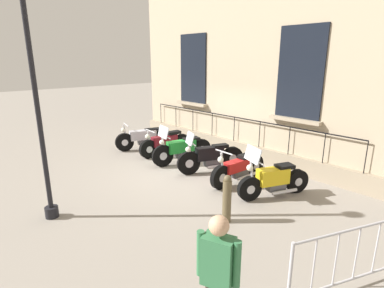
{
  "coord_description": "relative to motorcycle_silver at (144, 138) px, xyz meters",
  "views": [
    {
      "loc": [
        6.11,
        6.72,
        3.35
      ],
      "look_at": [
        0.02,
        0.0,
        0.8
      ],
      "focal_mm": 28.57,
      "sensor_mm": 36.0,
      "label": 1
    }
  ],
  "objects": [
    {
      "name": "crowd_barrier",
      "position": [
        2.0,
        8.26,
        0.12
      ],
      "size": [
        1.88,
        0.77,
        1.05
      ],
      "color": "#B7B7BF",
      "rests_on": "ground_plane"
    },
    {
      "name": "motorcycle_maroon",
      "position": [
        -0.14,
        1.16,
        -0.02
      ],
      "size": [
        2.07,
        0.64,
        0.98
      ],
      "color": "black",
      "rests_on": "ground_plane"
    },
    {
      "name": "motorcycle_red",
      "position": [
        -0.08,
        4.55,
        -0.03
      ],
      "size": [
        2.05,
        0.61,
        1.02
      ],
      "color": "black",
      "rests_on": "ground_plane"
    },
    {
      "name": "motorcycle_green",
      "position": [
        0.01,
        2.25,
        0.04
      ],
      "size": [
        2.14,
        0.84,
        1.32
      ],
      "color": "black",
      "rests_on": "ground_plane"
    },
    {
      "name": "motorcycle_silver",
      "position": [
        0.0,
        0.0,
        0.0
      ],
      "size": [
        2.15,
        0.96,
        1.01
      ],
      "color": "black",
      "rests_on": "ground_plane"
    },
    {
      "name": "motorcycle_black",
      "position": [
        -0.11,
        3.43,
        0.02
      ],
      "size": [
        2.04,
        0.96,
        1.28
      ],
      "color": "black",
      "rests_on": "ground_plane"
    },
    {
      "name": "ground_plane",
      "position": [
        0.1,
        2.86,
        -0.44
      ],
      "size": [
        60.0,
        60.0,
        0.0
      ],
      "primitive_type": "plane",
      "color": "gray"
    },
    {
      "name": "building_facade",
      "position": [
        -2.28,
        2.86,
        3.29
      ],
      "size": [
        0.82,
        10.18,
        7.64
      ],
      "color": "tan",
      "rests_on": "ground_plane"
    },
    {
      "name": "lamppost",
      "position": [
        4.45,
        3.06,
        2.18
      ],
      "size": [
        0.3,
        0.3,
        4.95
      ],
      "color": "black",
      "rests_on": "ground_plane"
    },
    {
      "name": "motorcycle_yellow",
      "position": [
        -0.01,
        5.71,
        0.0
      ],
      "size": [
        1.91,
        1.01,
        1.35
      ],
      "color": "black",
      "rests_on": "ground_plane"
    },
    {
      "name": "pedestrian_standing",
      "position": [
        4.02,
        7.59,
        0.53
      ],
      "size": [
        0.33,
        0.5,
        1.71
      ],
      "color": "#47382D",
      "rests_on": "ground_plane"
    },
    {
      "name": "bollard",
      "position": [
        1.77,
        5.76,
        0.09
      ],
      "size": [
        0.19,
        0.19,
        1.05
      ],
      "color": "brown",
      "rests_on": "ground_plane"
    }
  ]
}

